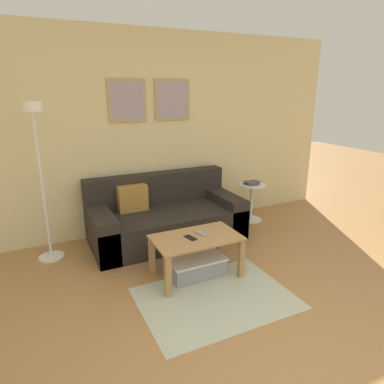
% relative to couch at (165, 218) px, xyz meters
% --- Properties ---
extents(wall_back, '(5.60, 0.09, 2.55)m').
position_rel_couch_xyz_m(wall_back, '(-0.02, 0.47, 1.01)').
color(wall_back, beige).
rests_on(wall_back, ground_plane).
extents(area_rug, '(1.37, 1.00, 0.01)m').
position_rel_couch_xyz_m(area_rug, '(-0.07, -1.44, -0.27)').
color(area_rug, '#B2B79E').
rests_on(area_rug, ground_plane).
extents(couch, '(1.87, 0.90, 0.79)m').
position_rel_couch_xyz_m(couch, '(0.00, 0.00, 0.00)').
color(couch, '#28231E').
rests_on(couch, ground_plane).
extents(coffee_table, '(0.87, 0.51, 0.43)m').
position_rel_couch_xyz_m(coffee_table, '(-0.05, -1.00, 0.07)').
color(coffee_table, '#AD7F4C').
rests_on(coffee_table, ground_plane).
extents(storage_bin, '(0.58, 0.41, 0.19)m').
position_rel_couch_xyz_m(storage_bin, '(-0.05, -0.95, -0.17)').
color(storage_bin, gray).
rests_on(storage_bin, ground_plane).
extents(floor_lamp, '(0.28, 0.51, 1.73)m').
position_rel_couch_xyz_m(floor_lamp, '(-1.36, -0.09, 0.80)').
color(floor_lamp, white).
rests_on(floor_lamp, ground_plane).
extents(side_table, '(0.38, 0.38, 0.54)m').
position_rel_couch_xyz_m(side_table, '(1.35, 0.04, 0.06)').
color(side_table, white).
rests_on(side_table, ground_plane).
extents(book_stack, '(0.22, 0.19, 0.04)m').
position_rel_couch_xyz_m(book_stack, '(1.34, 0.05, 0.29)').
color(book_stack, '#4C4C51').
rests_on(book_stack, side_table).
extents(remote_control, '(0.07, 0.16, 0.02)m').
position_rel_couch_xyz_m(remote_control, '(0.02, -0.97, 0.17)').
color(remote_control, '#99999E').
rests_on(remote_control, coffee_table).
extents(cell_phone, '(0.10, 0.15, 0.01)m').
position_rel_couch_xyz_m(cell_phone, '(-0.12, -1.00, 0.17)').
color(cell_phone, black).
rests_on(cell_phone, coffee_table).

